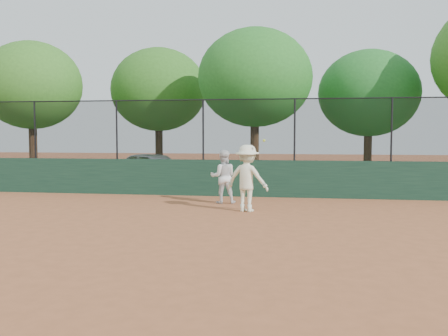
# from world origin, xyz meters

# --- Properties ---
(ground) EXTENTS (80.00, 80.00, 0.00)m
(ground) POSITION_xyz_m (0.00, 0.00, 0.00)
(ground) COLOR #A75C35
(ground) RESTS_ON ground
(back_wall) EXTENTS (26.00, 0.20, 1.20)m
(back_wall) POSITION_xyz_m (0.00, 6.00, 0.60)
(back_wall) COLOR #1B3B29
(back_wall) RESTS_ON ground
(grass_strip) EXTENTS (36.00, 12.00, 0.01)m
(grass_strip) POSITION_xyz_m (0.00, 12.00, 0.00)
(grass_strip) COLOR #2D5119
(grass_strip) RESTS_ON ground
(parked_car) EXTENTS (4.17, 3.25, 1.33)m
(parked_car) POSITION_xyz_m (-3.16, 9.19, 0.66)
(parked_car) COLOR #B0B6BA
(parked_car) RESTS_ON ground
(player_second) EXTENTS (0.87, 0.73, 1.58)m
(player_second) POSITION_xyz_m (0.44, 4.31, 0.79)
(player_second) COLOR silver
(player_second) RESTS_ON ground
(player_main) EXTENTS (1.28, 0.94, 1.93)m
(player_main) POSITION_xyz_m (1.32, 2.87, 0.89)
(player_main) COLOR #ECEEC9
(player_main) RESTS_ON ground
(fence_assembly) EXTENTS (26.00, 0.06, 2.00)m
(fence_assembly) POSITION_xyz_m (-0.03, 6.00, 2.24)
(fence_assembly) COLOR black
(fence_assembly) RESTS_ON back_wall
(tree_0) EXTENTS (4.46, 4.05, 6.11)m
(tree_0) POSITION_xyz_m (-9.05, 10.29, 4.17)
(tree_0) COLOR #452A18
(tree_0) RESTS_ON ground
(tree_1) EXTENTS (4.64, 4.21, 6.18)m
(tree_1) POSITION_xyz_m (-4.14, 13.22, 4.17)
(tree_1) COLOR #3B2614
(tree_1) RESTS_ON ground
(tree_2) EXTENTS (4.69, 4.26, 6.38)m
(tree_2) POSITION_xyz_m (0.80, 10.31, 4.34)
(tree_2) COLOR #432918
(tree_2) RESTS_ON ground
(tree_3) EXTENTS (4.43, 4.03, 5.76)m
(tree_3) POSITION_xyz_m (5.62, 12.68, 3.83)
(tree_3) COLOR #412815
(tree_3) RESTS_ON ground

